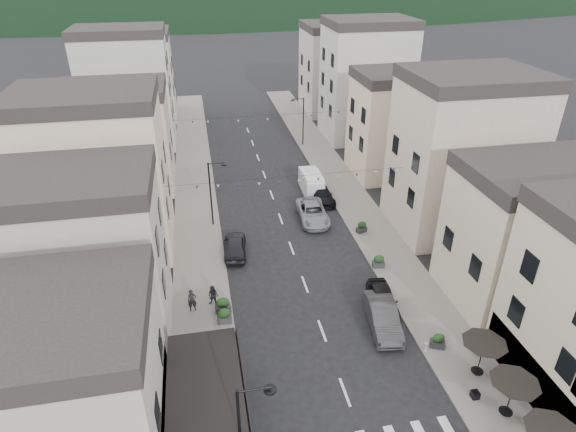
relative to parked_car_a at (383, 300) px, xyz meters
name	(u,v)px	position (x,y,z in m)	size (l,w,h in m)	color
sidewalk_left	(196,196)	(-12.10, 19.60, -0.67)	(4.00, 76.00, 0.12)	slate
sidewalk_right	(341,184)	(2.90, 19.60, -0.67)	(4.00, 76.00, 0.12)	slate
boutique_building	(21,401)	(-20.10, -7.40, 3.27)	(12.00, 8.00, 8.00)	#BBB4AB
boutique_awning	(210,387)	(-11.85, -7.40, 2.39)	(3.77, 7.50, 3.28)	black
buildings_row_left	(118,124)	(-19.10, 25.35, 5.39)	(10.20, 54.16, 14.00)	#BBB4AB
buildings_row_right	(394,109)	(9.90, 24.19, 5.59)	(10.20, 54.16, 14.50)	beige
cafe_terrace	(514,386)	(3.10, -9.60, 1.63)	(2.50, 8.10, 2.53)	black
streetlamp_left_near	(246,427)	(-10.42, -10.40, 2.97)	(1.70, 0.56, 6.00)	black
streetlamp_left_far	(213,188)	(-10.42, 13.60, 2.97)	(1.70, 0.56, 6.00)	black
streetlamp_right_far	(301,117)	(1.22, 31.60, 2.97)	(1.70, 0.56, 6.00)	black
bollards	(348,394)	(-4.60, -6.90, -0.31)	(11.66, 10.26, 0.60)	gray
bunting_near	(289,181)	(-4.60, 9.60, 4.93)	(19.00, 0.28, 0.62)	black
bunting_far	(260,119)	(-4.60, 25.60, 4.93)	(19.00, 0.28, 0.62)	black
parked_car_a	(383,300)	(0.00, 0.00, 0.00)	(1.72, 4.27, 1.45)	black
parked_car_b	(383,317)	(-0.67, -1.74, 0.08)	(1.71, 4.89, 1.61)	#343437
parked_car_c	(313,213)	(-1.80, 12.88, 0.02)	(2.49, 5.40, 1.50)	gray
parked_car_d	(322,194)	(0.00, 16.46, -0.06)	(1.88, 4.62, 1.34)	black
parked_car_e	(235,246)	(-9.20, 8.69, 0.02)	(1.76, 4.37, 1.49)	black
delivery_van	(311,182)	(-0.57, 18.49, 0.33)	(1.90, 4.54, 2.16)	white
pedestrian_a	(192,300)	(-12.70, 2.11, 0.22)	(0.61, 0.40, 1.66)	black
pedestrian_b	(213,296)	(-11.29, 2.41, 0.17)	(0.75, 0.59, 1.55)	black
planter_la	(223,305)	(-10.71, 1.56, -0.06)	(1.07, 0.67, 1.13)	#292A2C
planter_lb	(224,316)	(-10.70, 0.52, -0.09)	(0.99, 0.59, 1.07)	#323235
planter_ra	(438,341)	(1.94, -4.25, -0.12)	(1.01, 0.82, 0.99)	#2D2D2F
planter_rb	(379,261)	(1.40, 4.56, -0.11)	(0.99, 0.65, 1.03)	#2F2F32
planter_rc	(362,227)	(1.82, 9.80, -0.12)	(1.00, 0.77, 0.99)	#2A2A2C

